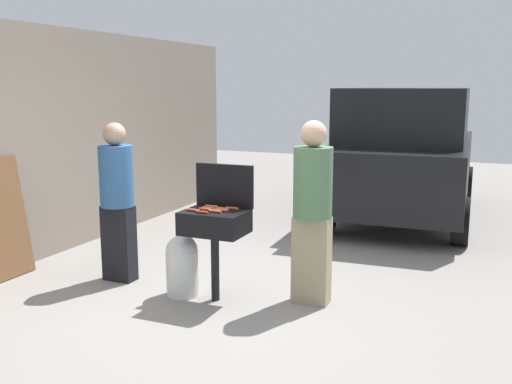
% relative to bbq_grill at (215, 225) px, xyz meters
% --- Properties ---
extents(ground_plane, '(24.00, 24.00, 0.00)m').
position_rel_bbq_grill_xyz_m(ground_plane, '(0.16, 0.03, -0.75)').
color(ground_plane, gray).
extents(house_wall_side, '(0.24, 8.00, 2.76)m').
position_rel_bbq_grill_xyz_m(house_wall_side, '(-2.66, 1.03, 0.63)').
color(house_wall_side, gray).
rests_on(house_wall_side, ground).
extents(bbq_grill, '(0.60, 0.44, 0.89)m').
position_rel_bbq_grill_xyz_m(bbq_grill, '(0.00, 0.00, 0.00)').
color(bbq_grill, black).
rests_on(bbq_grill, ground).
extents(grill_lid_open, '(0.60, 0.05, 0.42)m').
position_rel_bbq_grill_xyz_m(grill_lid_open, '(0.00, 0.22, 0.35)').
color(grill_lid_open, black).
rests_on(grill_lid_open, bbq_grill).
extents(hot_dog_0, '(0.13, 0.03, 0.03)m').
position_rel_bbq_grill_xyz_m(hot_dog_0, '(0.13, 0.12, 0.15)').
color(hot_dog_0, '#AD4228').
rests_on(hot_dog_0, bbq_grill).
extents(hot_dog_1, '(0.13, 0.03, 0.03)m').
position_rel_bbq_grill_xyz_m(hot_dog_1, '(0.07, 0.00, 0.15)').
color(hot_dog_1, '#C6593D').
rests_on(hot_dog_1, bbq_grill).
extents(hot_dog_2, '(0.13, 0.03, 0.03)m').
position_rel_bbq_grill_xyz_m(hot_dog_2, '(-0.07, 0.01, 0.15)').
color(hot_dog_2, '#AD4228').
rests_on(hot_dog_2, bbq_grill).
extents(hot_dog_3, '(0.13, 0.04, 0.03)m').
position_rel_bbq_grill_xyz_m(hot_dog_3, '(0.06, 0.08, 0.15)').
color(hot_dog_3, '#AD4228').
rests_on(hot_dog_3, bbq_grill).
extents(hot_dog_4, '(0.13, 0.03, 0.03)m').
position_rel_bbq_grill_xyz_m(hot_dog_4, '(-0.18, -0.09, 0.15)').
color(hot_dog_4, '#B74C33').
rests_on(hot_dog_4, bbq_grill).
extents(hot_dog_5, '(0.13, 0.03, 0.03)m').
position_rel_bbq_grill_xyz_m(hot_dog_5, '(-0.08, 0.04, 0.15)').
color(hot_dog_5, '#C6593D').
rests_on(hot_dog_5, bbq_grill).
extents(hot_dog_6, '(0.13, 0.03, 0.03)m').
position_rel_bbq_grill_xyz_m(hot_dog_6, '(0.04, -0.06, 0.15)').
color(hot_dog_6, '#C6593D').
rests_on(hot_dog_6, bbq_grill).
extents(hot_dog_7, '(0.13, 0.03, 0.03)m').
position_rel_bbq_grill_xyz_m(hot_dog_7, '(-0.10, 0.12, 0.15)').
color(hot_dog_7, '#C6593D').
rests_on(hot_dog_7, bbq_grill).
extents(hot_dog_8, '(0.13, 0.04, 0.03)m').
position_rel_bbq_grill_xyz_m(hot_dog_8, '(-0.06, -0.14, 0.15)').
color(hot_dog_8, '#AD4228').
rests_on(hot_dog_8, bbq_grill).
extents(hot_dog_9, '(0.13, 0.03, 0.03)m').
position_rel_bbq_grill_xyz_m(hot_dog_9, '(0.06, 0.04, 0.15)').
color(hot_dog_9, '#B74C33').
rests_on(hot_dog_9, bbq_grill).
extents(hot_dog_10, '(0.13, 0.04, 0.03)m').
position_rel_bbq_grill_xyz_m(hot_dog_10, '(-0.09, -0.02, 0.15)').
color(hot_dog_10, '#AD4228').
rests_on(hot_dog_10, bbq_grill).
extents(propane_tank, '(0.32, 0.32, 0.62)m').
position_rel_bbq_grill_xyz_m(propane_tank, '(-0.36, -0.01, -0.42)').
color(propane_tank, silver).
rests_on(propane_tank, ground).
extents(person_left, '(0.35, 0.35, 1.68)m').
position_rel_bbq_grill_xyz_m(person_left, '(-1.21, 0.13, 0.17)').
color(person_left, black).
rests_on(person_left, ground).
extents(person_right, '(0.37, 0.37, 1.74)m').
position_rel_bbq_grill_xyz_m(person_right, '(0.87, 0.31, 0.20)').
color(person_right, gray).
rests_on(person_right, ground).
extents(parked_minivan, '(2.19, 4.48, 2.02)m').
position_rel_bbq_grill_xyz_m(parked_minivan, '(1.05, 4.48, 0.28)').
color(parked_minivan, black).
rests_on(parked_minivan, ground).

